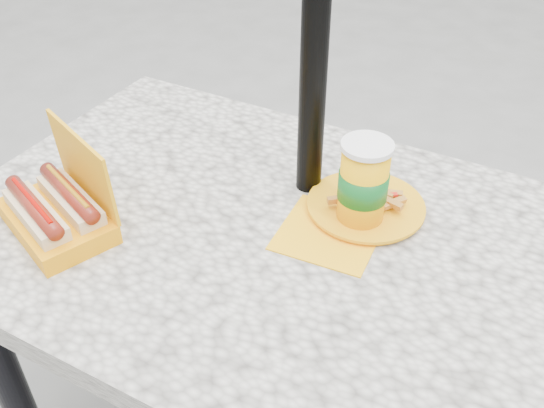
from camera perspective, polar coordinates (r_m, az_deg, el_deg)
The scene contains 5 objects.
picnic_table at distance 1.18m, azimuth -0.13°, elevation -6.54°, with size 1.20×0.80×0.75m.
umbrella_pole at distance 1.06m, azimuth 4.17°, elevation 17.30°, with size 0.05×0.05×2.20m, color black.
hotdog_box at distance 1.16m, azimuth -19.51°, elevation -0.60°, with size 0.26×0.22×0.18m.
fries_plate at distance 1.16m, azimuth 8.55°, elevation -0.20°, with size 0.24×0.30×0.04m.
soda_cup at distance 1.09m, azimuth 8.57°, elevation 1.82°, with size 0.09×0.09×0.17m.
Camera 1 is at (0.40, -0.74, 1.47)m, focal length 40.00 mm.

